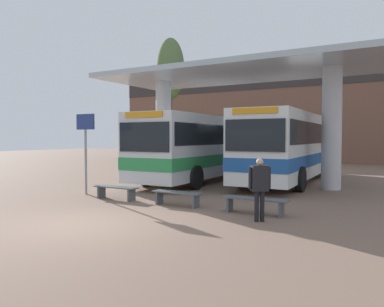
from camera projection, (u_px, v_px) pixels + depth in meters
The scene contains 11 objects.
ground_plane at pixel (87, 224), 9.48m from camera, with size 100.00×100.00×0.00m, color #755B4C.
townhouse_backdrop at pixel (313, 104), 32.38m from camera, with size 40.00×0.58×8.76m.
station_canopy at pixel (238, 88), 17.83m from camera, with size 13.57×5.85×5.43m.
transit_bus_left_bay at pixel (202, 145), 19.18m from camera, with size 3.00×10.40×3.24m.
transit_bus_center_bay at pixel (290, 144), 18.74m from camera, with size 2.98×11.38×3.33m.
waiting_bench_near_pillar at pixel (255, 202), 10.74m from camera, with size 1.95×0.44×0.46m.
waiting_bench_mid_platform at pixel (116, 190), 13.30m from camera, with size 1.74×0.44×0.46m.
waiting_bench_far_platform at pixel (177, 195), 12.04m from camera, with size 1.73×0.44×0.46m.
info_sign_platform at pixel (86, 137), 14.49m from camera, with size 0.90×0.09×3.11m.
pedestrian_waiting at pixel (260, 183), 9.74m from camera, with size 0.53×0.46×1.66m.
poplar_tree_behind_left at pixel (171, 70), 30.17m from camera, with size 2.24×2.24×10.24m.
Camera 1 is at (6.97, -6.85, 2.20)m, focal length 35.00 mm.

